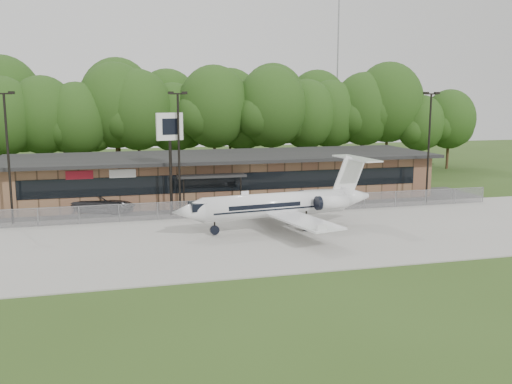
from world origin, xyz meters
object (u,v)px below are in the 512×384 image
object	(u,v)px
terminal	(221,176)
pole_sign	(170,137)
suv	(100,203)
business_jet	(282,205)

from	to	relation	value
terminal	pole_sign	world-z (taller)	pole_sign
suv	pole_sign	world-z (taller)	pole_sign
suv	pole_sign	xyz separation A→B (m)	(5.79, -2.92, 5.68)
terminal	business_jet	size ratio (longest dim) A/B	2.59
pole_sign	suv	bearing A→B (deg)	140.81
suv	pole_sign	distance (m)	8.62
business_jet	pole_sign	size ratio (longest dim) A/B	1.86
suv	terminal	bearing A→B (deg)	-52.61
business_jet	suv	size ratio (longest dim) A/B	2.63
terminal	suv	bearing A→B (deg)	-159.78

